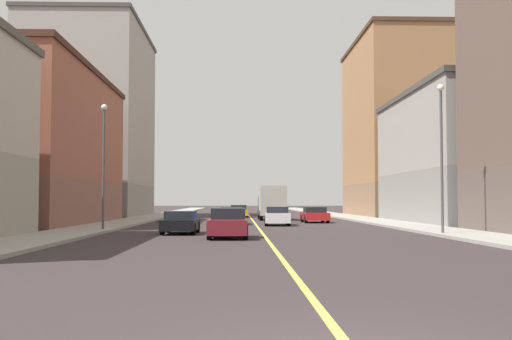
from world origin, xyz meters
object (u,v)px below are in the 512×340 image
(car_blue, at_px, (231,216))
(box_truck, at_px, (272,202))
(car_yellow, at_px, (238,211))
(car_white, at_px, (277,216))
(street_lamp_right_near, at_px, (104,153))
(building_right_midblock, at_px, (16,147))
(building_right_distant, at_px, (91,122))
(car_maroon, at_px, (228,224))
(car_black, at_px, (181,223))
(street_lamp_left_near, at_px, (441,143))
(building_left_far, at_px, (408,128))
(car_red, at_px, (315,215))
(building_left_mid, at_px, (479,157))

(car_blue, relative_size, box_truck, 0.64)
(car_yellow, xyz_separation_m, car_white, (2.77, -20.21, 0.01))
(street_lamp_right_near, relative_size, car_blue, 1.64)
(building_right_midblock, bearing_deg, car_yellow, 48.72)
(building_right_distant, distance_m, car_maroon, 44.09)
(building_right_midblock, bearing_deg, car_maroon, -46.36)
(box_truck, bearing_deg, building_right_midblock, -151.03)
(car_blue, relative_size, car_yellow, 0.96)
(street_lamp_right_near, height_order, car_black, street_lamp_right_near)
(street_lamp_right_near, bearing_deg, street_lamp_left_near, -14.28)
(building_left_far, distance_m, car_white, 30.47)
(street_lamp_left_near, bearing_deg, building_left_far, 77.02)
(car_blue, xyz_separation_m, car_red, (6.73, 3.58, -0.02))
(car_white, relative_size, car_red, 1.02)
(car_black, bearing_deg, car_white, 62.24)
(street_lamp_right_near, height_order, car_yellow, street_lamp_right_near)
(building_right_distant, height_order, car_blue, building_right_distant)
(building_left_mid, relative_size, street_lamp_left_near, 2.58)
(building_right_midblock, relative_size, building_right_distant, 1.07)
(building_left_far, relative_size, box_truck, 2.88)
(building_left_far, height_order, street_lamp_left_near, building_left_far)
(building_right_midblock, relative_size, street_lamp_right_near, 3.10)
(car_red, distance_m, box_truck, 7.45)
(car_maroon, height_order, car_white, car_maroon)
(building_left_far, bearing_deg, car_white, -123.87)
(building_left_mid, relative_size, street_lamp_right_near, 2.72)
(building_right_distant, height_order, car_maroon, building_right_distant)
(car_white, distance_m, box_truck, 12.34)
(building_right_midblock, bearing_deg, car_white, -4.51)
(car_blue, bearing_deg, street_lamp_left_near, -54.38)
(street_lamp_left_near, height_order, car_yellow, street_lamp_left_near)
(car_black, bearing_deg, building_right_distant, 110.28)
(car_maroon, relative_size, car_red, 0.90)
(building_right_midblock, xyz_separation_m, car_red, (22.56, 4.07, -5.12))
(street_lamp_left_near, relative_size, box_truck, 1.11)
(building_right_distant, distance_m, street_lamp_right_near, 35.00)
(car_white, bearing_deg, building_right_midblock, 175.49)
(building_left_far, relative_size, street_lamp_right_near, 2.73)
(car_black, relative_size, box_truck, 0.60)
(building_right_midblock, relative_size, box_truck, 3.26)
(car_black, xyz_separation_m, car_white, (5.89, 11.19, 0.05))
(box_truck, bearing_deg, street_lamp_right_near, -117.47)
(building_right_midblock, distance_m, car_blue, 16.64)
(building_right_midblock, xyz_separation_m, car_black, (13.29, -12.70, -5.13))
(building_right_midblock, height_order, car_white, building_right_midblock)
(car_black, distance_m, car_white, 12.65)
(building_left_far, bearing_deg, car_yellow, -168.34)
(building_left_far, height_order, building_right_distant, building_right_distant)
(car_black, xyz_separation_m, box_truck, (6.19, 23.49, 1.01))
(building_right_distant, xyz_separation_m, car_black, (13.29, -35.96, -9.87))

